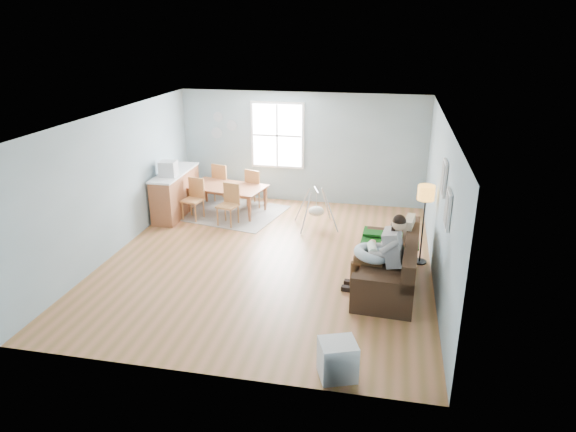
% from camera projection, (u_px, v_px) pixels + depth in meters
% --- Properties ---
extents(room, '(8.40, 9.40, 3.90)m').
position_uv_depth(room, '(267.00, 133.00, 8.91)').
color(room, olive).
extents(window, '(1.32, 0.08, 1.62)m').
position_uv_depth(window, '(277.00, 135.00, 12.47)').
color(window, white).
rests_on(window, room).
extents(pictures, '(0.05, 1.34, 0.74)m').
position_uv_depth(pictures, '(446.00, 193.00, 7.59)').
color(pictures, white).
rests_on(pictures, room).
extents(wall_plates, '(0.67, 0.02, 0.66)m').
position_uv_depth(wall_plates, '(222.00, 126.00, 12.67)').
color(wall_plates, '#8D9CA9').
rests_on(wall_plates, room).
extents(sofa, '(1.08, 2.26, 0.89)m').
position_uv_depth(sofa, '(391.00, 268.00, 8.68)').
color(sofa, black).
rests_on(sofa, room).
extents(green_throw, '(1.03, 0.89, 0.04)m').
position_uv_depth(green_throw, '(390.00, 238.00, 9.27)').
color(green_throw, '#124E16').
rests_on(green_throw, sofa).
extents(beige_pillow, '(0.22, 0.52, 0.50)m').
position_uv_depth(beige_pillow, '(409.00, 231.00, 8.97)').
color(beige_pillow, '#BCAD8F').
rests_on(beige_pillow, sofa).
extents(father, '(1.01, 0.51, 1.41)m').
position_uv_depth(father, '(383.00, 251.00, 8.27)').
color(father, gray).
rests_on(father, sofa).
extents(nursing_pillow, '(0.65, 0.63, 0.25)m').
position_uv_depth(nursing_pillow, '(372.00, 253.00, 8.33)').
color(nursing_pillow, silver).
rests_on(nursing_pillow, father).
extents(infant, '(0.19, 0.41, 0.15)m').
position_uv_depth(infant, '(372.00, 247.00, 8.33)').
color(infant, silver).
rests_on(infant, nursing_pillow).
extents(toddler, '(0.55, 0.28, 0.85)m').
position_uv_depth(toddler, '(389.00, 240.00, 8.73)').
color(toddler, white).
rests_on(toddler, sofa).
extents(floor_lamp, '(0.30, 0.30, 1.50)m').
position_uv_depth(floor_lamp, '(426.00, 199.00, 9.19)').
color(floor_lamp, black).
rests_on(floor_lamp, room).
extents(storage_cube, '(0.56, 0.53, 0.50)m').
position_uv_depth(storage_cube, '(337.00, 360.00, 6.43)').
color(storage_cube, white).
rests_on(storage_cube, room).
extents(rug, '(2.87, 2.41, 0.01)m').
position_uv_depth(rug, '(227.00, 212.00, 12.20)').
color(rug, gray).
rests_on(rug, room).
extents(dining_table, '(1.96, 1.33, 0.63)m').
position_uv_depth(dining_table, '(226.00, 199.00, 12.09)').
color(dining_table, brown).
rests_on(dining_table, rug).
extents(chair_sw, '(0.50, 0.50, 0.93)m').
position_uv_depth(chair_sw, '(194.00, 196.00, 11.65)').
color(chair_sw, '#A26438').
rests_on(chair_sw, rug).
extents(chair_se, '(0.49, 0.49, 0.91)m').
position_uv_depth(chair_se, '(229.00, 202.00, 11.31)').
color(chair_se, '#A26438').
rests_on(chair_se, rug).
extents(chair_nw, '(0.55, 0.55, 0.98)m').
position_uv_depth(chair_nw, '(222.00, 180.00, 12.70)').
color(chair_nw, '#A26438').
rests_on(chair_nw, rug).
extents(chair_ne, '(0.53, 0.53, 0.94)m').
position_uv_depth(chair_ne, '(255.00, 185.00, 12.38)').
color(chair_ne, '#A26438').
rests_on(chair_ne, rug).
extents(counter, '(0.56, 1.83, 1.02)m').
position_uv_depth(counter, '(176.00, 193.00, 11.91)').
color(counter, brown).
rests_on(counter, room).
extents(monitor, '(0.38, 0.36, 0.34)m').
position_uv_depth(monitor, '(168.00, 169.00, 11.35)').
color(monitor, silver).
rests_on(monitor, counter).
extents(baby_swing, '(1.07, 1.08, 0.85)m').
position_uv_depth(baby_swing, '(316.00, 210.00, 11.17)').
color(baby_swing, silver).
rests_on(baby_swing, room).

